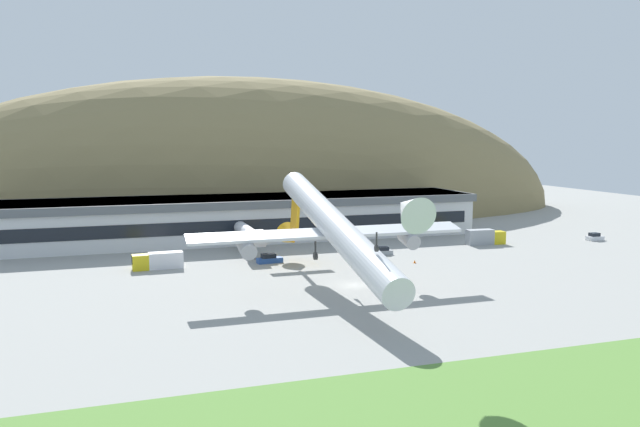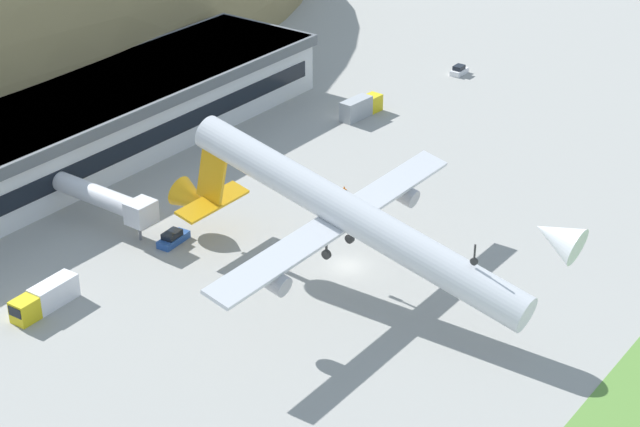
% 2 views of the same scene
% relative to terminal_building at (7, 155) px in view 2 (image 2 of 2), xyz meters
% --- Properties ---
extents(ground_plane, '(311.73, 311.73, 0.00)m').
position_rel_terminal_building_xyz_m(ground_plane, '(10.51, -48.30, -5.29)').
color(ground_plane, gray).
extents(terminal_building, '(111.46, 20.42, 9.34)m').
position_rel_terminal_building_xyz_m(terminal_building, '(0.00, 0.00, 0.00)').
color(terminal_building, silver).
rests_on(terminal_building, ground_plane).
extents(jetway_0, '(3.38, 16.24, 5.43)m').
position_rel_terminal_building_xyz_m(jetway_0, '(0.47, -18.62, -1.30)').
color(jetway_0, silver).
rests_on(jetway_0, ground_plane).
extents(cargo_airplane, '(41.65, 53.35, 15.41)m').
position_rel_terminal_building_xyz_m(cargo_airplane, '(6.12, -51.10, 4.14)').
color(cargo_airplane, silver).
extents(service_car_0, '(4.44, 1.99, 1.51)m').
position_rel_terminal_building_xyz_m(service_car_0, '(24.57, -26.76, -4.67)').
color(service_car_0, '#999EA3').
rests_on(service_car_0, ground_plane).
extents(service_car_1, '(3.70, 1.83, 1.64)m').
position_rel_terminal_building_xyz_m(service_car_1, '(75.78, -25.86, -4.61)').
color(service_car_1, silver).
rests_on(service_car_1, ground_plane).
extents(service_car_2, '(4.70, 2.25, 1.67)m').
position_rel_terminal_building_xyz_m(service_car_2, '(2.25, -27.77, -4.60)').
color(service_car_2, '#264C99').
rests_on(service_car_2, ground_plane).
extents(fuel_truck, '(8.49, 2.84, 3.18)m').
position_rel_terminal_building_xyz_m(fuel_truck, '(49.92, -22.97, -3.77)').
color(fuel_truck, gold).
rests_on(fuel_truck, ground_plane).
extents(box_truck, '(8.59, 2.62, 2.80)m').
position_rel_terminal_building_xyz_m(box_truck, '(-17.09, -26.79, -3.91)').
color(box_truck, gold).
rests_on(box_truck, ground_plane).
extents(traffic_cone_0, '(0.52, 0.52, 0.58)m').
position_rel_terminal_building_xyz_m(traffic_cone_0, '(27.00, -36.08, -5.01)').
color(traffic_cone_0, orange).
rests_on(traffic_cone_0, ground_plane).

